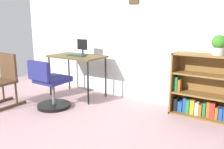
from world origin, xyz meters
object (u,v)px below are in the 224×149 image
object	(u,v)px
office_chair	(50,88)
rocking_chair	(3,80)
potted_plant_on_shelf	(219,44)
monitor	(82,48)
keyboard	(76,56)
bookshelf_low	(203,90)
desk	(77,59)

from	to	relation	value
office_chair	rocking_chair	distance (m)	0.80
office_chair	potted_plant_on_shelf	xyz separation A→B (m)	(2.19, 0.92, 0.71)
monitor	keyboard	xyz separation A→B (m)	(-0.01, -0.17, -0.12)
rocking_chair	bookshelf_low	bearing A→B (deg)	25.16
rocking_chair	keyboard	bearing A→B (deg)	54.46
desk	keyboard	size ratio (longest dim) A/B	2.82
keyboard	bookshelf_low	distance (m)	2.13
rocking_chair	monitor	bearing A→B (deg)	58.46
desk	keyboard	bearing A→B (deg)	-58.17
desk	monitor	bearing A→B (deg)	68.36
desk	keyboard	distance (m)	0.10
bookshelf_low	rocking_chair	bearing A→B (deg)	-154.84
rocking_chair	potted_plant_on_shelf	world-z (taller)	potted_plant_on_shelf
keyboard	rocking_chair	bearing A→B (deg)	-125.54
potted_plant_on_shelf	monitor	bearing A→B (deg)	-177.15
keyboard	rocking_chair	xyz separation A→B (m)	(-0.69, -0.97, -0.32)
monitor	office_chair	distance (m)	0.98
rocking_chair	bookshelf_low	size ratio (longest dim) A/B	0.93
desk	office_chair	distance (m)	0.79
desk	rocking_chair	bearing A→B (deg)	-122.47
monitor	potted_plant_on_shelf	distance (m)	2.23
potted_plant_on_shelf	desk	bearing A→B (deg)	-174.50
desk	potted_plant_on_shelf	bearing A→B (deg)	5.50
rocking_chair	bookshelf_low	world-z (taller)	bookshelf_low
desk	keyboard	xyz separation A→B (m)	(0.04, -0.06, 0.07)
desk	potted_plant_on_shelf	size ratio (longest dim) A/B	3.66
desk	keyboard	world-z (taller)	keyboard
bookshelf_low	keyboard	bearing A→B (deg)	-170.91
office_chair	bookshelf_low	xyz separation A→B (m)	(2.04, 0.98, 0.05)
office_chair	desk	bearing A→B (deg)	95.76
bookshelf_low	potted_plant_on_shelf	bearing A→B (deg)	-19.96
keyboard	rocking_chair	distance (m)	1.23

